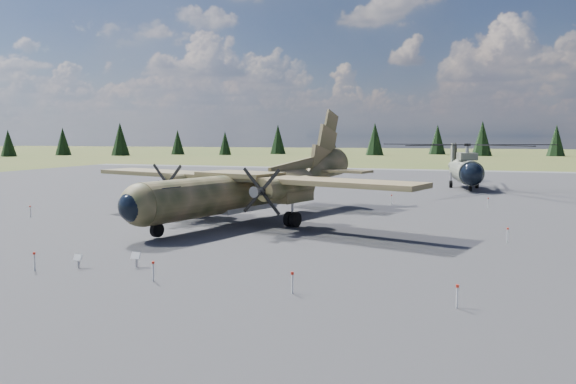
% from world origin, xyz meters
% --- Properties ---
extents(ground, '(500.00, 500.00, 0.00)m').
position_xyz_m(ground, '(0.00, 0.00, 0.00)').
color(ground, brown).
rests_on(ground, ground).
extents(apron, '(120.00, 120.00, 0.04)m').
position_xyz_m(apron, '(0.00, 10.00, 0.00)').
color(apron, slate).
rests_on(apron, ground).
extents(transport_plane, '(26.18, 23.34, 8.76)m').
position_xyz_m(transport_plane, '(-0.44, 3.31, 2.52)').
color(transport_plane, '#353B20').
rests_on(transport_plane, ground).
extents(helicopter_near, '(23.10, 25.25, 5.15)m').
position_xyz_m(helicopter_near, '(14.14, 33.18, 3.66)').
color(helicopter_near, '#696A5C').
rests_on(helicopter_near, ground).
extents(info_placard_left, '(0.42, 0.20, 0.65)m').
position_xyz_m(info_placard_left, '(-2.49, -12.50, 0.43)').
color(info_placard_left, gray).
rests_on(info_placard_left, ground).
extents(info_placard_right, '(0.46, 0.21, 0.72)m').
position_xyz_m(info_placard_right, '(-0.06, -11.56, 0.48)').
color(info_placard_right, gray).
rests_on(info_placard_right, ground).
extents(barrier_fence, '(33.12, 29.62, 0.85)m').
position_xyz_m(barrier_fence, '(-0.46, -0.08, 0.51)').
color(barrier_fence, silver).
rests_on(barrier_fence, ground).
extents(treeline, '(306.73, 318.24, 10.98)m').
position_xyz_m(treeline, '(0.01, 4.49, 4.80)').
color(treeline, black).
rests_on(treeline, ground).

